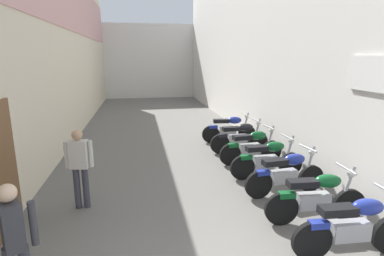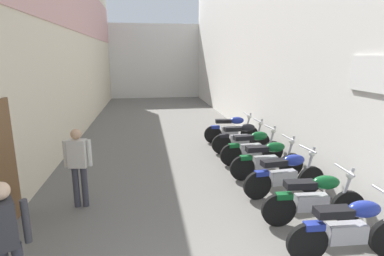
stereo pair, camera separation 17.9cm
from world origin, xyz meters
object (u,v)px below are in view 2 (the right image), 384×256
object	(u,v)px
motorcycle_nearest	(351,227)
motorcycle_third	(286,173)
motorcycle_fifth	(253,146)
motorcycle_seventh	(232,129)
motorcycle_sixth	(242,137)
motorcycle_fourth	(268,159)
pedestrian_by_doorway	(7,237)
motorcycle_second	(315,198)
pedestrian_mid_alley	(78,162)

from	to	relation	value
motorcycle_nearest	motorcycle_third	size ratio (longest dim) A/B	1.00
motorcycle_nearest	motorcycle_fifth	distance (m)	4.13
motorcycle_third	motorcycle_seventh	world-z (taller)	same
motorcycle_seventh	motorcycle_third	bearing A→B (deg)	-90.00
motorcycle_fifth	motorcycle_sixth	bearing A→B (deg)	90.00
motorcycle_fourth	pedestrian_by_doorway	bearing A→B (deg)	-143.34
motorcycle_fourth	motorcycle_seventh	bearing A→B (deg)	90.00
motorcycle_nearest	motorcycle_second	xyz separation A→B (m)	(-0.00, 0.96, 0.00)
motorcycle_third	pedestrian_mid_alley	world-z (taller)	pedestrian_mid_alley
motorcycle_second	pedestrian_by_doorway	xyz separation A→B (m)	(-4.43, -1.18, 0.42)
motorcycle_nearest	motorcycle_sixth	size ratio (longest dim) A/B	1.00
motorcycle_fourth	pedestrian_mid_alley	bearing A→B (deg)	-168.92
motorcycle_sixth	pedestrian_mid_alley	distance (m)	5.08
motorcycle_fourth	motorcycle_fifth	size ratio (longest dim) A/B	1.00
pedestrian_by_doorway	motorcycle_seventh	bearing A→B (deg)	55.67
pedestrian_mid_alley	motorcycle_sixth	bearing A→B (deg)	34.75
motorcycle_fourth	pedestrian_by_doorway	world-z (taller)	pedestrian_by_doorway
motorcycle_sixth	pedestrian_by_doorway	size ratio (longest dim) A/B	1.18
motorcycle_second	motorcycle_fourth	distance (m)	2.11
motorcycle_second	pedestrian_by_doorway	bearing A→B (deg)	-165.03
pedestrian_mid_alley	motorcycle_third	bearing A→B (deg)	-2.08
motorcycle_sixth	motorcycle_fifth	bearing A→B (deg)	-90.00
motorcycle_second	motorcycle_nearest	bearing A→B (deg)	-90.00
motorcycle_fourth	pedestrian_mid_alley	world-z (taller)	pedestrian_mid_alley
motorcycle_nearest	motorcycle_fifth	world-z (taller)	same
motorcycle_fourth	motorcycle_fifth	world-z (taller)	same
motorcycle_third	motorcycle_fifth	size ratio (longest dim) A/B	1.00
motorcycle_fifth	pedestrian_mid_alley	size ratio (longest dim) A/B	1.18
motorcycle_second	motorcycle_fifth	size ratio (longest dim) A/B	1.00
motorcycle_seventh	motorcycle_nearest	bearing A→B (deg)	-90.00
motorcycle_nearest	pedestrian_by_doorway	xyz separation A→B (m)	(-4.43, -0.23, 0.42)
motorcycle_fifth	pedestrian_by_doorway	distance (m)	6.23
motorcycle_sixth	motorcycle_seventh	xyz separation A→B (m)	(-0.00, 1.12, 0.00)
motorcycle_seventh	motorcycle_fourth	bearing A→B (deg)	-90.00
motorcycle_seventh	pedestrian_by_doorway	bearing A→B (deg)	-124.33
motorcycle_fifth	motorcycle_sixth	size ratio (longest dim) A/B	1.00
motorcycle_nearest	motorcycle_third	distance (m)	2.10
motorcycle_second	motorcycle_third	distance (m)	1.15
motorcycle_sixth	pedestrian_mid_alley	bearing A→B (deg)	-145.25
motorcycle_second	motorcycle_sixth	bearing A→B (deg)	90.00
motorcycle_second	pedestrian_mid_alley	xyz separation A→B (m)	(-4.16, 1.30, 0.42)
motorcycle_nearest	motorcycle_fifth	bearing A→B (deg)	90.00
motorcycle_third	motorcycle_fourth	size ratio (longest dim) A/B	1.00
motorcycle_third	motorcycle_seventh	bearing A→B (deg)	90.00
motorcycle_seventh	pedestrian_mid_alley	size ratio (longest dim) A/B	1.18
motorcycle_third	motorcycle_seventh	distance (m)	4.16
motorcycle_fifth	pedestrian_mid_alley	world-z (taller)	pedestrian_mid_alley
motorcycle_second	motorcycle_seventh	bearing A→B (deg)	90.00
motorcycle_nearest	pedestrian_by_doorway	distance (m)	4.45
motorcycle_second	motorcycle_third	xyz separation A→B (m)	(-0.00, 1.15, 0.00)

